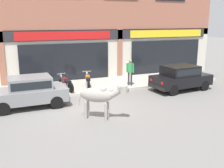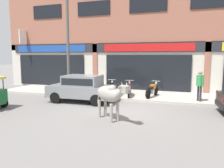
{
  "view_description": "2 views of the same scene",
  "coord_description": "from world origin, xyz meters",
  "px_view_note": "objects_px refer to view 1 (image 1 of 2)",
  "views": [
    {
      "loc": [
        -3.58,
        -11.18,
        3.97
      ],
      "look_at": [
        1.37,
        1.0,
        0.79
      ],
      "focal_mm": 42.0,
      "sensor_mm": 36.0,
      "label": 1
    },
    {
      "loc": [
        2.55,
        -9.35,
        2.52
      ],
      "look_at": [
        -0.95,
        1.0,
        1.08
      ],
      "focal_mm": 35.0,
      "sensor_mm": 36.0,
      "label": 2
    }
  ],
  "objects_px": {
    "motorcycle_1": "(66,84)",
    "motorcycle_2": "(88,81)",
    "cow": "(99,95)",
    "pedestrian": "(130,69)",
    "car_0": "(181,77)",
    "car_1": "(29,90)",
    "motorcycle_0": "(43,86)"
  },
  "relations": [
    {
      "from": "motorcycle_0",
      "to": "motorcycle_1",
      "type": "xyz_separation_m",
      "value": [
        1.27,
        0.03,
        0.0
      ]
    },
    {
      "from": "motorcycle_1",
      "to": "pedestrian",
      "type": "height_order",
      "value": "pedestrian"
    },
    {
      "from": "car_0",
      "to": "motorcycle_2",
      "type": "relative_size",
      "value": 2.08
    },
    {
      "from": "car_1",
      "to": "motorcycle_0",
      "type": "bearing_deg",
      "value": 65.12
    },
    {
      "from": "car_0",
      "to": "pedestrian",
      "type": "height_order",
      "value": "pedestrian"
    },
    {
      "from": "car_1",
      "to": "car_0",
      "type": "bearing_deg",
      "value": -0.56
    },
    {
      "from": "motorcycle_0",
      "to": "pedestrian",
      "type": "relative_size",
      "value": 1.13
    },
    {
      "from": "pedestrian",
      "to": "car_0",
      "type": "bearing_deg",
      "value": -35.0
    },
    {
      "from": "car_0",
      "to": "motorcycle_1",
      "type": "bearing_deg",
      "value": 162.36
    },
    {
      "from": "cow",
      "to": "car_1",
      "type": "relative_size",
      "value": 0.5
    },
    {
      "from": "car_0",
      "to": "motorcycle_2",
      "type": "bearing_deg",
      "value": 156.43
    },
    {
      "from": "motorcycle_1",
      "to": "car_1",
      "type": "bearing_deg",
      "value": -138.17
    },
    {
      "from": "car_0",
      "to": "motorcycle_0",
      "type": "xyz_separation_m",
      "value": [
        -7.57,
        1.98,
        -0.3
      ]
    },
    {
      "from": "cow",
      "to": "motorcycle_2",
      "type": "xyz_separation_m",
      "value": [
        0.97,
        4.74,
        -0.49
      ]
    },
    {
      "from": "cow",
      "to": "motorcycle_2",
      "type": "bearing_deg",
      "value": 78.5
    },
    {
      "from": "pedestrian",
      "to": "motorcycle_1",
      "type": "bearing_deg",
      "value": 175.55
    },
    {
      "from": "cow",
      "to": "motorcycle_1",
      "type": "height_order",
      "value": "cow"
    },
    {
      "from": "cow",
      "to": "pedestrian",
      "type": "bearing_deg",
      "value": 50.77
    },
    {
      "from": "pedestrian",
      "to": "motorcycle_0",
      "type": "bearing_deg",
      "value": 176.94
    },
    {
      "from": "motorcycle_1",
      "to": "motorcycle_2",
      "type": "bearing_deg",
      "value": 6.84
    },
    {
      "from": "cow",
      "to": "car_0",
      "type": "height_order",
      "value": "cow"
    },
    {
      "from": "cow",
      "to": "car_0",
      "type": "relative_size",
      "value": 0.49
    },
    {
      "from": "motorcycle_0",
      "to": "motorcycle_2",
      "type": "relative_size",
      "value": 1.01
    },
    {
      "from": "car_0",
      "to": "car_1",
      "type": "distance_m",
      "value": 8.45
    },
    {
      "from": "cow",
      "to": "motorcycle_0",
      "type": "xyz_separation_m",
      "value": [
        -1.64,
        4.56,
        -0.49
      ]
    },
    {
      "from": "car_0",
      "to": "motorcycle_0",
      "type": "distance_m",
      "value": 7.83
    },
    {
      "from": "cow",
      "to": "motorcycle_0",
      "type": "height_order",
      "value": "cow"
    },
    {
      "from": "cow",
      "to": "motorcycle_2",
      "type": "relative_size",
      "value": 1.02
    },
    {
      "from": "motorcycle_2",
      "to": "motorcycle_0",
      "type": "bearing_deg",
      "value": -175.9
    },
    {
      "from": "pedestrian",
      "to": "cow",
      "type": "bearing_deg",
      "value": -129.23
    },
    {
      "from": "cow",
      "to": "motorcycle_2",
      "type": "height_order",
      "value": "cow"
    },
    {
      "from": "car_0",
      "to": "motorcycle_1",
      "type": "xyz_separation_m",
      "value": [
        -6.3,
        2.01,
        -0.3
      ]
    }
  ]
}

